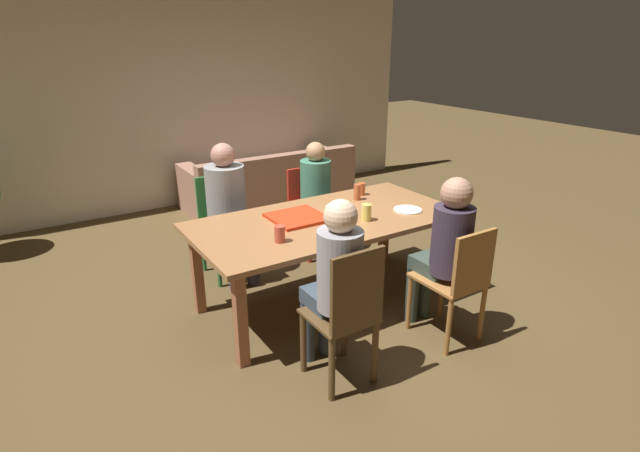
# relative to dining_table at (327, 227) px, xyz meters

# --- Properties ---
(ground_plane) EXTENTS (20.00, 20.00, 0.00)m
(ground_plane) POSITION_rel_dining_table_xyz_m (0.00, 0.00, -0.68)
(ground_plane) COLOR #503E22
(back_wall) EXTENTS (6.58, 0.12, 2.82)m
(back_wall) POSITION_rel_dining_table_xyz_m (0.00, 3.28, 0.73)
(back_wall) COLOR beige
(back_wall) RESTS_ON ground
(dining_table) EXTENTS (2.15, 1.07, 0.76)m
(dining_table) POSITION_rel_dining_table_xyz_m (0.00, 0.00, 0.00)
(dining_table) COLOR #98653B
(dining_table) RESTS_ON ground
(chair_0) EXTENTS (0.43, 0.44, 0.92)m
(chair_0) POSITION_rel_dining_table_xyz_m (-0.47, 1.03, -0.16)
(chair_0) COLOR #2C6E32
(chair_0) RESTS_ON ground
(person_0) EXTENTS (0.35, 0.53, 1.25)m
(person_0) POSITION_rel_dining_table_xyz_m (-0.47, 0.88, 0.06)
(person_0) COLOR #3B374D
(person_0) RESTS_ON ground
(chair_1) EXTENTS (0.39, 0.40, 0.97)m
(chair_1) POSITION_rel_dining_table_xyz_m (-0.47, -0.96, -0.16)
(chair_1) COLOR #533B20
(chair_1) RESTS_ON ground
(person_1) EXTENTS (0.29, 0.46, 1.23)m
(person_1) POSITION_rel_dining_table_xyz_m (-0.47, -0.82, 0.04)
(person_1) COLOR #35424E
(person_1) RESTS_ON ground
(chair_2) EXTENTS (0.39, 0.46, 0.90)m
(chair_2) POSITION_rel_dining_table_xyz_m (0.47, -0.98, -0.17)
(chair_2) COLOR #9A6632
(chair_2) RESTS_ON ground
(person_2) EXTENTS (0.29, 0.47, 1.23)m
(person_2) POSITION_rel_dining_table_xyz_m (0.47, -0.83, 0.04)
(person_2) COLOR #344037
(person_2) RESTS_ON ground
(chair_3) EXTENTS (0.43, 0.43, 0.86)m
(chair_3) POSITION_rel_dining_table_xyz_m (0.47, 1.01, -0.21)
(chair_3) COLOR red
(chair_3) RESTS_ON ground
(person_3) EXTENTS (0.30, 0.50, 1.16)m
(person_3) POSITION_rel_dining_table_xyz_m (0.47, 0.87, -0.00)
(person_3) COLOR #313A48
(person_3) RESTS_ON ground
(pizza_box_0) EXTENTS (0.42, 0.42, 0.02)m
(pizza_box_0) POSITION_rel_dining_table_xyz_m (-0.21, 0.11, 0.09)
(pizza_box_0) COLOR red
(pizza_box_0) RESTS_ON dining_table
(plate_0) EXTENTS (0.24, 0.24, 0.01)m
(plate_0) POSITION_rel_dining_table_xyz_m (0.67, -0.21, 0.08)
(plate_0) COLOR white
(plate_0) RESTS_ON dining_table
(plate_1) EXTENTS (0.24, 0.24, 0.03)m
(plate_1) POSITION_rel_dining_table_xyz_m (0.23, 0.15, 0.09)
(plate_1) COLOR white
(plate_1) RESTS_ON dining_table
(drinking_glass_0) EXTENTS (0.08, 0.08, 0.12)m
(drinking_glass_0) POSITION_rel_dining_table_xyz_m (-0.55, -0.23, 0.14)
(drinking_glass_0) COLOR #B84735
(drinking_glass_0) RESTS_ON dining_table
(drinking_glass_1) EXTENTS (0.07, 0.07, 0.11)m
(drinking_glass_1) POSITION_rel_dining_table_xyz_m (0.60, 0.34, 0.13)
(drinking_glass_1) COLOR #BE5328
(drinking_glass_1) RESTS_ON dining_table
(drinking_glass_2) EXTENTS (0.08, 0.08, 0.13)m
(drinking_glass_2) POSITION_rel_dining_table_xyz_m (0.23, -0.21, 0.14)
(drinking_glass_2) COLOR #DCC85B
(drinking_glass_2) RESTS_ON dining_table
(drinking_glass_3) EXTENTS (0.06, 0.06, 0.14)m
(drinking_glass_3) POSITION_rel_dining_table_xyz_m (0.48, 0.25, 0.15)
(drinking_glass_3) COLOR #B6532E
(drinking_glass_3) RESTS_ON dining_table
(couch) EXTENTS (2.17, 0.92, 0.74)m
(couch) POSITION_rel_dining_table_xyz_m (0.78, 2.58, -0.41)
(couch) COLOR #986C56
(couch) RESTS_ON ground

